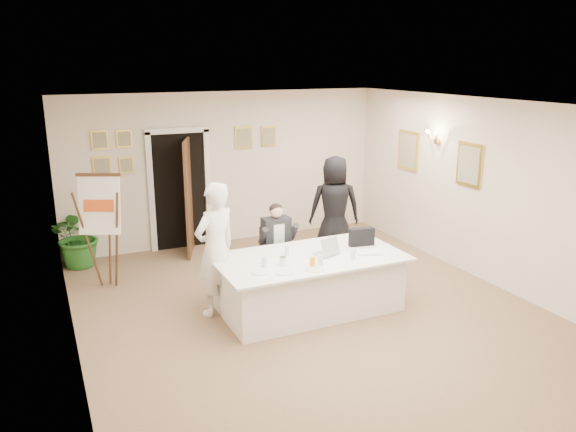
% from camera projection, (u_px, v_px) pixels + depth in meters
% --- Properties ---
extents(floor, '(7.00, 7.00, 0.00)m').
position_uv_depth(floor, '(310.00, 311.00, 7.72)').
color(floor, brown).
rests_on(floor, ground).
extents(ceiling, '(6.00, 7.00, 0.02)m').
position_uv_depth(ceiling, '(312.00, 105.00, 6.97)').
color(ceiling, white).
rests_on(ceiling, wall_back).
extents(wall_back, '(6.00, 0.10, 2.80)m').
position_uv_depth(wall_back, '(226.00, 168.00, 10.41)').
color(wall_back, white).
rests_on(wall_back, floor).
extents(wall_front, '(6.00, 0.10, 2.80)m').
position_uv_depth(wall_front, '(518.00, 323.00, 4.27)').
color(wall_front, white).
rests_on(wall_front, floor).
extents(wall_left, '(0.10, 7.00, 2.80)m').
position_uv_depth(wall_left, '(67.00, 243.00, 6.14)').
color(wall_left, white).
rests_on(wall_left, floor).
extents(wall_right, '(0.10, 7.00, 2.80)m').
position_uv_depth(wall_right, '(487.00, 192.00, 8.54)').
color(wall_right, white).
rests_on(wall_right, floor).
extents(doorway, '(1.14, 0.86, 2.20)m').
position_uv_depth(doorway, '(183.00, 193.00, 10.00)').
color(doorway, black).
rests_on(doorway, floor).
extents(pictures_back_wall, '(3.40, 0.06, 0.80)m').
position_uv_depth(pictures_back_wall, '(183.00, 147.00, 9.94)').
color(pictures_back_wall, '#DFC14C').
rests_on(pictures_back_wall, wall_back).
extents(pictures_right_wall, '(0.06, 2.20, 0.80)m').
position_uv_depth(pictures_right_wall, '(436.00, 157.00, 9.49)').
color(pictures_right_wall, '#DFC14C').
rests_on(pictures_right_wall, wall_right).
extents(wall_sconce, '(0.20, 0.30, 0.24)m').
position_uv_depth(wall_sconce, '(434.00, 137.00, 9.37)').
color(wall_sconce, '#C67D3F').
rests_on(wall_sconce, wall_right).
extents(conference_table, '(2.55, 1.36, 0.78)m').
position_uv_depth(conference_table, '(309.00, 282.00, 7.68)').
color(conference_table, white).
rests_on(conference_table, floor).
extents(seated_man, '(0.59, 0.63, 1.31)m').
position_uv_depth(seated_man, '(277.00, 246.00, 8.39)').
color(seated_man, black).
rests_on(seated_man, floor).
extents(flip_chart, '(0.62, 0.50, 1.73)m').
position_uv_depth(flip_chart, '(105.00, 237.00, 8.33)').
color(flip_chart, '#381B12').
rests_on(flip_chart, floor).
extents(standing_man, '(0.78, 0.67, 1.82)m').
position_uv_depth(standing_man, '(216.00, 249.00, 7.45)').
color(standing_man, white).
rests_on(standing_man, floor).
extents(standing_woman, '(1.02, 0.85, 1.78)m').
position_uv_depth(standing_woman, '(335.00, 207.00, 9.67)').
color(standing_woman, black).
rests_on(standing_woman, floor).
extents(potted_palm, '(1.13, 1.04, 1.08)m').
position_uv_depth(potted_palm, '(80.00, 235.00, 9.31)').
color(potted_palm, '#236521').
rests_on(potted_palm, floor).
extents(laptop, '(0.41, 0.42, 0.28)m').
position_uv_depth(laptop, '(326.00, 244.00, 7.64)').
color(laptop, '#B7BABC').
rests_on(laptop, conference_table).
extents(laptop_bag, '(0.38, 0.16, 0.26)m').
position_uv_depth(laptop_bag, '(362.00, 237.00, 7.99)').
color(laptop_bag, black).
rests_on(laptop_bag, conference_table).
extents(paper_stack, '(0.39, 0.32, 0.03)m').
position_uv_depth(paper_stack, '(369.00, 252.00, 7.70)').
color(paper_stack, white).
rests_on(paper_stack, conference_table).
extents(plate_left, '(0.24, 0.24, 0.01)m').
position_uv_depth(plate_left, '(260.00, 273.00, 6.98)').
color(plate_left, white).
rests_on(plate_left, conference_table).
extents(plate_mid, '(0.27, 0.27, 0.01)m').
position_uv_depth(plate_mid, '(284.00, 273.00, 6.98)').
color(plate_mid, white).
rests_on(plate_mid, conference_table).
extents(plate_near, '(0.27, 0.27, 0.01)m').
position_uv_depth(plate_near, '(314.00, 269.00, 7.09)').
color(plate_near, white).
rests_on(plate_near, conference_table).
extents(glass_a, '(0.07, 0.07, 0.14)m').
position_uv_depth(glass_a, '(264.00, 261.00, 7.18)').
color(glass_a, silver).
rests_on(glass_a, conference_table).
extents(glass_b, '(0.06, 0.06, 0.14)m').
position_uv_depth(glass_b, '(321.00, 260.00, 7.23)').
color(glass_b, silver).
rests_on(glass_b, conference_table).
extents(glass_c, '(0.07, 0.07, 0.14)m').
position_uv_depth(glass_c, '(353.00, 254.00, 7.47)').
color(glass_c, silver).
rests_on(glass_c, conference_table).
extents(glass_d, '(0.07, 0.07, 0.14)m').
position_uv_depth(glass_d, '(287.00, 250.00, 7.60)').
color(glass_d, silver).
rests_on(glass_d, conference_table).
extents(oj_glass, '(0.08, 0.08, 0.13)m').
position_uv_depth(oj_glass, '(312.00, 262.00, 7.17)').
color(oj_glass, orange).
rests_on(oj_glass, conference_table).
extents(steel_jug, '(0.09, 0.09, 0.11)m').
position_uv_depth(steel_jug, '(283.00, 261.00, 7.24)').
color(steel_jug, silver).
rests_on(steel_jug, conference_table).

